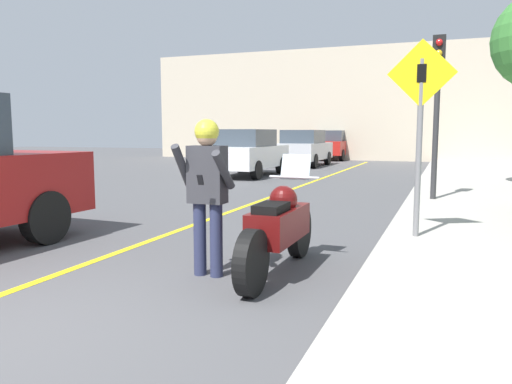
{
  "coord_description": "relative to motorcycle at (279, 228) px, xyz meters",
  "views": [
    {
      "loc": [
        3.42,
        -2.81,
        1.58
      ],
      "look_at": [
        1.34,
        2.58,
        0.88
      ],
      "focal_mm": 35.0,
      "sensor_mm": 36.0,
      "label": 1
    }
  ],
  "objects": [
    {
      "name": "road_center_line",
      "position": [
        -2.29,
        3.61,
        -0.51
      ],
      "size": [
        0.12,
        36.0,
        0.01
      ],
      "color": "yellow",
      "rests_on": "ground"
    },
    {
      "name": "traffic_light",
      "position": [
        1.45,
        6.18,
        2.03
      ],
      "size": [
        0.26,
        0.3,
        3.44
      ],
      "color": "#2D2D30",
      "rests_on": "sidewalk_curb"
    },
    {
      "name": "parked_car_white",
      "position": [
        -5.08,
        11.59,
        0.34
      ],
      "size": [
        1.88,
        4.2,
        1.68
      ],
      "color": "black",
      "rests_on": "ground"
    },
    {
      "name": "parked_car_silver",
      "position": [
        -4.59,
        17.4,
        0.34
      ],
      "size": [
        1.88,
        4.2,
        1.68
      ],
      "color": "black",
      "rests_on": "ground"
    },
    {
      "name": "building_backdrop",
      "position": [
        -1.69,
        23.61,
        2.64
      ],
      "size": [
        28.0,
        1.2,
        6.31
      ],
      "color": "beige",
      "rests_on": "ground"
    },
    {
      "name": "person_biker",
      "position": [
        -0.7,
        -0.38,
        0.54
      ],
      "size": [
        0.59,
        0.47,
        1.72
      ],
      "color": "#282D4C",
      "rests_on": "ground"
    },
    {
      "name": "motorcycle",
      "position": [
        0.0,
        0.0,
        0.0
      ],
      "size": [
        0.62,
        2.31,
        1.31
      ],
      "color": "black",
      "rests_on": "ground"
    },
    {
      "name": "crossing_sign",
      "position": [
        1.35,
        1.96,
        1.24
      ],
      "size": [
        0.91,
        0.08,
        2.67
      ],
      "color": "slate",
      "rests_on": "sidewalk_curb"
    },
    {
      "name": "parked_car_red",
      "position": [
        -4.58,
        23.4,
        0.34
      ],
      "size": [
        1.88,
        4.2,
        1.68
      ],
      "color": "black",
      "rests_on": "ground"
    }
  ]
}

